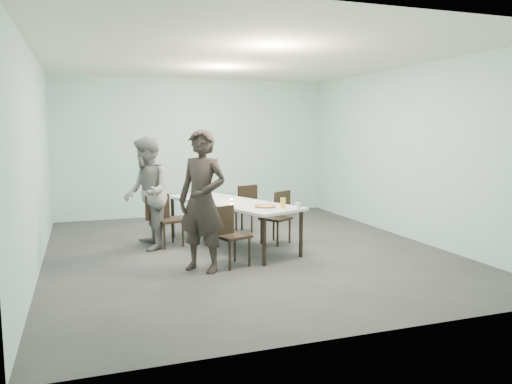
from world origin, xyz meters
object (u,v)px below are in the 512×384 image
object	(u,v)px
pizza	(265,206)
tealight	(231,201)
chair_far_right	(243,205)
side_plate	(262,203)
diner_near	(202,201)
chair_near_right	(278,213)
chair_near_left	(228,232)
table	(231,205)
amber_tumbler	(202,195)
chair_far_left	(164,217)
water_tumbler	(298,206)
beer_glass	(283,203)
diner_far	(147,193)

from	to	relation	value
pizza	tealight	world-z (taller)	tealight
chair_far_right	side_plate	distance (m)	1.50
diner_near	pizza	size ratio (longest dim) A/B	5.65
chair_near_right	diner_near	bearing A→B (deg)	5.82
chair_near_left	chair_near_right	xyz separation A→B (m)	(1.22, 1.15, 0.00)
tealight	chair_near_left	bearing A→B (deg)	-109.28
table	tealight	bearing A→B (deg)	-105.43
pizza	amber_tumbler	size ratio (longest dim) A/B	4.25
chair_far_left	water_tumbler	bearing A→B (deg)	-57.73
tealight	water_tumbler	bearing A→B (deg)	-52.63
tealight	beer_glass	bearing A→B (deg)	-55.50
chair_near_left	diner_near	world-z (taller)	diner_near
chair_near_left	tealight	bearing A→B (deg)	50.57
beer_glass	water_tumbler	size ratio (longest dim) A/B	1.67
chair_near_right	diner_near	size ratio (longest dim) A/B	0.45
water_tumbler	tealight	size ratio (longest dim) A/B	1.61
chair_near_left	chair_near_right	bearing A→B (deg)	23.09
tealight	table	bearing A→B (deg)	74.57
chair_near_right	diner_far	xyz separation A→B (m)	(-2.14, 0.31, 0.40)
water_tumbler	table	bearing A→B (deg)	124.25
chair_near_left	pizza	bearing A→B (deg)	7.24
amber_tumbler	water_tumbler	bearing A→B (deg)	-57.88
chair_near_right	diner_near	world-z (taller)	diner_near
chair_far_right	amber_tumbler	world-z (taller)	chair_far_right
chair_far_right	water_tumbler	world-z (taller)	chair_far_right
side_plate	diner_near	bearing A→B (deg)	-144.81
chair_near_left	diner_far	xyz separation A→B (m)	(-0.92, 1.46, 0.40)
beer_glass	table	bearing A→B (deg)	120.87
table	water_tumbler	world-z (taller)	water_tumbler
chair_far_left	diner_near	size ratio (longest dim) A/B	0.45
chair_far_left	beer_glass	world-z (taller)	beer_glass
table	side_plate	world-z (taller)	side_plate
chair_far_left	diner_near	bearing A→B (deg)	-99.32
beer_glass	chair_far_right	bearing A→B (deg)	90.18
chair_far_right	diner_far	distance (m)	2.03
chair_far_left	table	bearing A→B (deg)	-37.30
table	beer_glass	distance (m)	1.06
table	chair_far_left	bearing A→B (deg)	162.25
table	diner_far	world-z (taller)	diner_far
pizza	tealight	xyz separation A→B (m)	(-0.31, 0.72, 0.00)
table	chair_far_left	xyz separation A→B (m)	(-1.05, 0.34, -0.19)
chair_far_left	beer_glass	xyz separation A→B (m)	(1.59, -1.23, 0.32)
table	tealight	xyz separation A→B (m)	(-0.02, -0.08, 0.08)
pizza	amber_tumbler	bearing A→B (deg)	113.79
chair_near_right	amber_tumbler	xyz separation A→B (m)	(-1.17, 0.64, 0.29)
table	tealight	world-z (taller)	tealight
chair_near_left	beer_glass	xyz separation A→B (m)	(0.94, 0.26, 0.32)
side_plate	pizza	bearing A→B (deg)	-102.56
chair_far_right	side_plate	xyz separation A→B (m)	(-0.16, -1.47, 0.25)
chair_far_right	chair_far_left	bearing A→B (deg)	9.63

